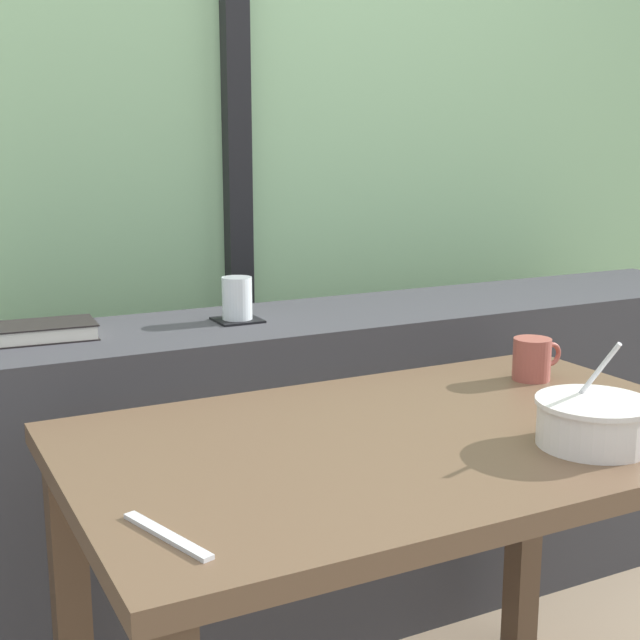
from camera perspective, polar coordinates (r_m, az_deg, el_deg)
outdoor_backdrop at (r=2.49m, az=-10.04°, el=16.52°), size 4.80×0.08×2.80m
window_divider_post at (r=2.48m, az=-5.53°, el=14.35°), size 0.07×0.05×2.60m
dark_console_ledge at (r=2.10m, az=-4.29°, el=-10.51°), size 2.80×0.39×0.78m
breakfast_table at (r=1.50m, az=5.85°, el=-11.40°), size 1.12×0.68×0.71m
coaster_square at (r=1.98m, az=-5.44°, el=0.00°), size 0.10×0.10×0.00m
juice_glass at (r=1.97m, az=-5.47°, el=1.32°), size 0.07×0.07×0.10m
closed_book at (r=1.88m, az=-17.67°, el=-0.69°), size 0.21×0.14×0.03m
soup_bowl at (r=1.44m, az=17.50°, el=-6.44°), size 0.18×0.18×0.17m
fork_utensil at (r=1.10m, az=-10.02°, el=-13.76°), size 0.07×0.17×0.01m
ceramic_mug at (r=1.80m, az=13.79°, el=-2.49°), size 0.11×0.08×0.08m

